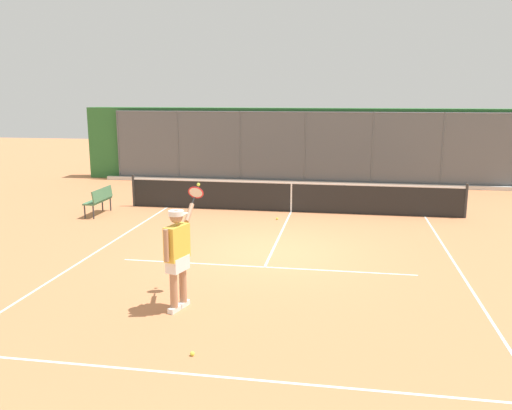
% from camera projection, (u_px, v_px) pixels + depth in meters
% --- Properties ---
extents(ground_plane, '(60.00, 60.00, 0.00)m').
position_uv_depth(ground_plane, '(272.00, 251.00, 12.74)').
color(ground_plane, '#C67A4C').
extents(court_line_markings, '(8.37, 10.35, 0.01)m').
position_uv_depth(court_line_markings, '(263.00, 271.00, 11.31)').
color(court_line_markings, white).
rests_on(court_line_markings, ground).
extents(fence_backdrop, '(19.44, 1.37, 3.14)m').
position_uv_depth(fence_backdrop, '(306.00, 146.00, 22.59)').
color(fence_backdrop, '#565B60').
rests_on(fence_backdrop, ground).
extents(tennis_net, '(10.76, 0.09, 1.07)m').
position_uv_depth(tennis_net, '(291.00, 197.00, 16.97)').
color(tennis_net, '#2D2D2D').
rests_on(tennis_net, ground).
extents(tennis_player, '(0.42, 1.46, 2.08)m').
position_uv_depth(tennis_player, '(178.00, 251.00, 9.14)').
color(tennis_player, silver).
rests_on(tennis_player, ground).
extents(tennis_ball_near_net, '(0.07, 0.07, 0.07)m').
position_uv_depth(tennis_ball_near_net, '(277.00, 219.00, 15.97)').
color(tennis_ball_near_net, '#C1D138').
rests_on(tennis_ball_near_net, ground).
extents(tennis_ball_mid_court, '(0.07, 0.07, 0.07)m').
position_uv_depth(tennis_ball_mid_court, '(192.00, 354.00, 7.65)').
color(tennis_ball_mid_court, '#D6E042').
rests_on(tennis_ball_mid_court, ground).
extents(courtside_bench, '(0.40, 1.30, 0.84)m').
position_uv_depth(courtside_bench, '(99.00, 199.00, 16.56)').
color(courtside_bench, '#477A51').
rests_on(courtside_bench, ground).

